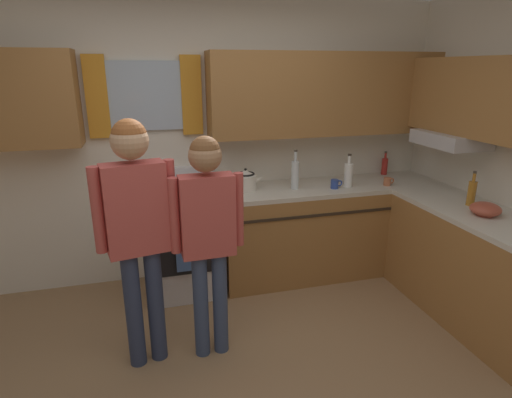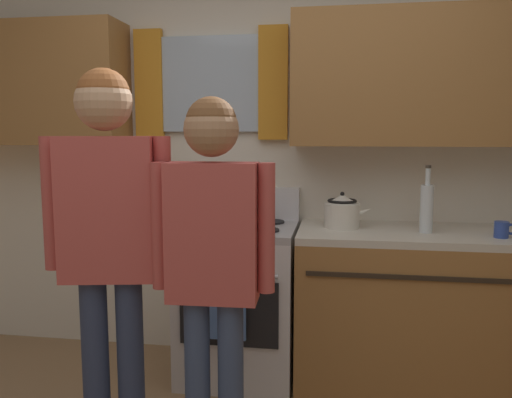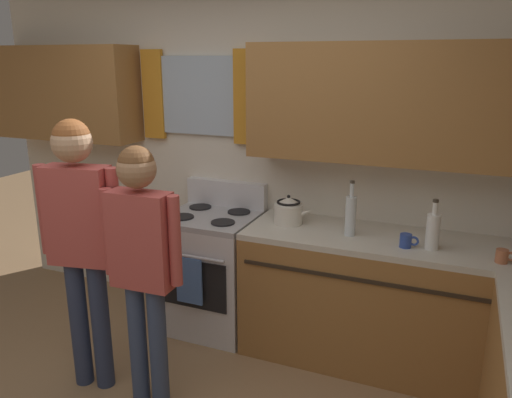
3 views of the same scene
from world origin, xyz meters
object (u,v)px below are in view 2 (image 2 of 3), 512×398
object	(u,v)px
stove_oven	(240,297)
stovetop_kettle	(342,211)
bottle_tall_clear	(427,207)
mug_cobalt_blue	(502,230)
adult_in_plaid	(213,247)
adult_left	(108,224)

from	to	relation	value
stove_oven	stovetop_kettle	xyz separation A→B (m)	(0.59, 0.03, 0.53)
bottle_tall_clear	mug_cobalt_blue	size ratio (longest dim) A/B	3.20
adult_in_plaid	stovetop_kettle	bearing A→B (deg)	63.35
stove_oven	bottle_tall_clear	world-z (taller)	bottle_tall_clear
adult_left	adult_in_plaid	size ratio (longest dim) A/B	1.07
bottle_tall_clear	stovetop_kettle	bearing A→B (deg)	170.33
stove_oven	mug_cobalt_blue	bearing A→B (deg)	-5.24
bottle_tall_clear	mug_cobalt_blue	distance (m)	0.39
adult_left	adult_in_plaid	xyz separation A→B (m)	(0.45, -0.03, -0.07)
mug_cobalt_blue	adult_in_plaid	distance (m)	1.58
adult_in_plaid	adult_left	bearing A→B (deg)	176.52
stove_oven	bottle_tall_clear	xyz separation A→B (m)	(1.04, -0.04, 0.57)
mug_cobalt_blue	stovetop_kettle	size ratio (longest dim) A/B	0.42
stovetop_kettle	stove_oven	bearing A→B (deg)	-176.77
stove_oven	bottle_tall_clear	bearing A→B (deg)	-2.38
bottle_tall_clear	adult_in_plaid	world-z (taller)	adult_in_plaid
mug_cobalt_blue	adult_in_plaid	world-z (taller)	adult_in_plaid
adult_left	adult_in_plaid	world-z (taller)	adult_left
bottle_tall_clear	mug_cobalt_blue	world-z (taller)	bottle_tall_clear
adult_left	adult_in_plaid	bearing A→B (deg)	-3.48
bottle_tall_clear	adult_in_plaid	bearing A→B (deg)	-135.61
bottle_tall_clear	adult_left	xyz separation A→B (m)	(-1.41, -0.91, 0.03)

